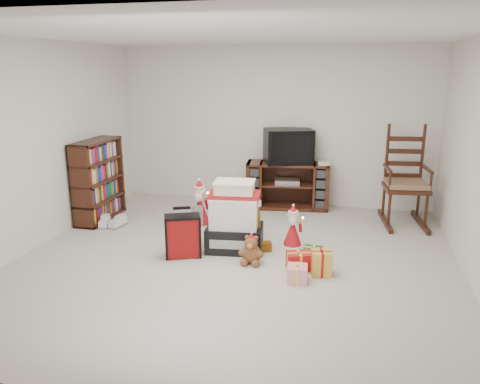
{
  "coord_description": "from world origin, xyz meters",
  "views": [
    {
      "loc": [
        1.25,
        -4.87,
        2.19
      ],
      "look_at": [
        -0.09,
        0.6,
        0.66
      ],
      "focal_mm": 35.0,
      "sensor_mm": 36.0,
      "label": 1
    }
  ],
  "objects_px": {
    "mrs_claus_figurine": "(200,209)",
    "gift_cluster": "(306,261)",
    "santa_figurine": "(293,231)",
    "sneaker_pair": "(111,223)",
    "rocking_chair": "(405,189)",
    "crt_television": "(288,146)",
    "gift_pile": "(235,221)",
    "bookshelf": "(98,182)",
    "red_suitcase": "(183,236)",
    "teddy_bear": "(252,251)",
    "tv_stand": "(287,185)"
  },
  "relations": [
    {
      "from": "rocking_chair",
      "to": "gift_cluster",
      "type": "xyz_separation_m",
      "value": [
        -1.18,
        -1.99,
        -0.38
      ]
    },
    {
      "from": "red_suitcase",
      "to": "crt_television",
      "type": "distance_m",
      "value": 2.55
    },
    {
      "from": "tv_stand",
      "to": "crt_television",
      "type": "height_order",
      "value": "crt_television"
    },
    {
      "from": "red_suitcase",
      "to": "mrs_claus_figurine",
      "type": "bearing_deg",
      "value": 74.96
    },
    {
      "from": "bookshelf",
      "to": "santa_figurine",
      "type": "distance_m",
      "value": 2.95
    },
    {
      "from": "gift_pile",
      "to": "teddy_bear",
      "type": "xyz_separation_m",
      "value": [
        0.29,
        -0.37,
        -0.22
      ]
    },
    {
      "from": "rocking_chair",
      "to": "santa_figurine",
      "type": "xyz_separation_m",
      "value": [
        -1.42,
        -1.35,
        -0.29
      ]
    },
    {
      "from": "red_suitcase",
      "to": "gift_pile",
      "type": "bearing_deg",
      "value": 11.44
    },
    {
      "from": "gift_pile",
      "to": "teddy_bear",
      "type": "bearing_deg",
      "value": -58.51
    },
    {
      "from": "bookshelf",
      "to": "gift_pile",
      "type": "bearing_deg",
      "value": -16.98
    },
    {
      "from": "sneaker_pair",
      "to": "crt_television",
      "type": "distance_m",
      "value": 2.87
    },
    {
      "from": "red_suitcase",
      "to": "gift_cluster",
      "type": "relative_size",
      "value": 0.77
    },
    {
      "from": "teddy_bear",
      "to": "santa_figurine",
      "type": "xyz_separation_m",
      "value": [
        0.39,
        0.6,
        0.06
      ]
    },
    {
      "from": "santa_figurine",
      "to": "gift_pile",
      "type": "bearing_deg",
      "value": -161.35
    },
    {
      "from": "santa_figurine",
      "to": "sneaker_pair",
      "type": "distance_m",
      "value": 2.58
    },
    {
      "from": "teddy_bear",
      "to": "gift_cluster",
      "type": "height_order",
      "value": "teddy_bear"
    },
    {
      "from": "santa_figurine",
      "to": "sneaker_pair",
      "type": "xyz_separation_m",
      "value": [
        -2.57,
        0.17,
        -0.16
      ]
    },
    {
      "from": "gift_pile",
      "to": "teddy_bear",
      "type": "height_order",
      "value": "gift_pile"
    },
    {
      "from": "rocking_chair",
      "to": "teddy_bear",
      "type": "xyz_separation_m",
      "value": [
        -1.8,
        -1.95,
        -0.35
      ]
    },
    {
      "from": "gift_cluster",
      "to": "teddy_bear",
      "type": "bearing_deg",
      "value": 175.69
    },
    {
      "from": "gift_pile",
      "to": "red_suitcase",
      "type": "bearing_deg",
      "value": -152.62
    },
    {
      "from": "bookshelf",
      "to": "gift_pile",
      "type": "xyz_separation_m",
      "value": [
        2.21,
        -0.68,
        -0.19
      ]
    },
    {
      "from": "red_suitcase",
      "to": "sneaker_pair",
      "type": "xyz_separation_m",
      "value": [
        -1.36,
        0.76,
        -0.2
      ]
    },
    {
      "from": "rocking_chair",
      "to": "tv_stand",
      "type": "bearing_deg",
      "value": 162.61
    },
    {
      "from": "mrs_claus_figurine",
      "to": "gift_cluster",
      "type": "relative_size",
      "value": 0.87
    },
    {
      "from": "tv_stand",
      "to": "sneaker_pair",
      "type": "distance_m",
      "value": 2.73
    },
    {
      "from": "gift_pile",
      "to": "gift_cluster",
      "type": "bearing_deg",
      "value": -31.37
    },
    {
      "from": "gift_pile",
      "to": "mrs_claus_figurine",
      "type": "distance_m",
      "value": 0.99
    },
    {
      "from": "gift_pile",
      "to": "santa_figurine",
      "type": "bearing_deg",
      "value": 11.62
    },
    {
      "from": "bookshelf",
      "to": "gift_cluster",
      "type": "relative_size",
      "value": 1.51
    },
    {
      "from": "tv_stand",
      "to": "gift_pile",
      "type": "height_order",
      "value": "gift_pile"
    },
    {
      "from": "rocking_chair",
      "to": "crt_television",
      "type": "distance_m",
      "value": 1.83
    },
    {
      "from": "crt_television",
      "to": "tv_stand",
      "type": "bearing_deg",
      "value": -98.53
    },
    {
      "from": "santa_figurine",
      "to": "sneaker_pair",
      "type": "relative_size",
      "value": 1.44
    },
    {
      "from": "red_suitcase",
      "to": "santa_figurine",
      "type": "bearing_deg",
      "value": 3.15
    },
    {
      "from": "gift_pile",
      "to": "gift_cluster",
      "type": "xyz_separation_m",
      "value": [
        0.91,
        -0.41,
        -0.25
      ]
    },
    {
      "from": "gift_pile",
      "to": "santa_figurine",
      "type": "relative_size",
      "value": 1.54
    },
    {
      "from": "bookshelf",
      "to": "mrs_claus_figurine",
      "type": "xyz_separation_m",
      "value": [
        1.53,
        0.03,
        -0.3
      ]
    },
    {
      "from": "bookshelf",
      "to": "mrs_claus_figurine",
      "type": "distance_m",
      "value": 1.56
    },
    {
      "from": "santa_figurine",
      "to": "mrs_claus_figurine",
      "type": "bearing_deg",
      "value": 160.88
    },
    {
      "from": "gift_pile",
      "to": "crt_television",
      "type": "xyz_separation_m",
      "value": [
        0.37,
        1.91,
        0.62
      ]
    },
    {
      "from": "gift_pile",
      "to": "sneaker_pair",
      "type": "bearing_deg",
      "value": 161.18
    },
    {
      "from": "sneaker_pair",
      "to": "crt_television",
      "type": "bearing_deg",
      "value": 25.98
    },
    {
      "from": "bookshelf",
      "to": "rocking_chair",
      "type": "xyz_separation_m",
      "value": [
        4.31,
        0.9,
        -0.07
      ]
    },
    {
      "from": "rocking_chair",
      "to": "bookshelf",
      "type": "bearing_deg",
      "value": -175.01
    },
    {
      "from": "rocking_chair",
      "to": "crt_television",
      "type": "height_order",
      "value": "rocking_chair"
    },
    {
      "from": "gift_pile",
      "to": "santa_figurine",
      "type": "distance_m",
      "value": 0.74
    },
    {
      "from": "bookshelf",
      "to": "santa_figurine",
      "type": "bearing_deg",
      "value": -8.77
    },
    {
      "from": "rocking_chair",
      "to": "mrs_claus_figurine",
      "type": "xyz_separation_m",
      "value": [
        -2.78,
        -0.88,
        -0.24
      ]
    },
    {
      "from": "crt_television",
      "to": "bookshelf",
      "type": "bearing_deg",
      "value": -174.19
    }
  ]
}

